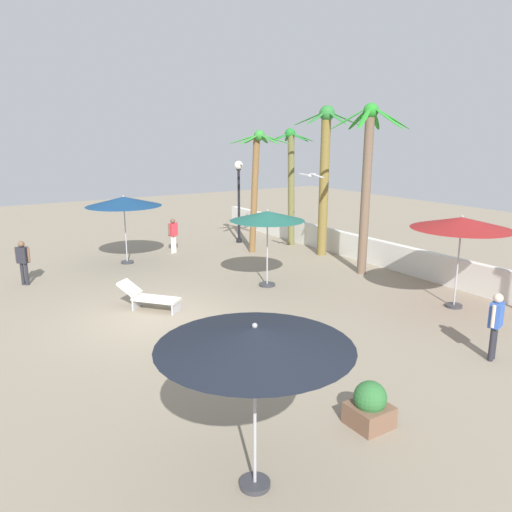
% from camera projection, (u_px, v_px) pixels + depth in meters
% --- Properties ---
extents(ground_plane, '(56.00, 56.00, 0.00)m').
position_uv_depth(ground_plane, '(154.00, 319.00, 14.35)').
color(ground_plane, gray).
extents(boundary_wall, '(25.20, 0.30, 1.02)m').
position_uv_depth(boundary_wall, '(397.00, 257.00, 19.38)').
color(boundary_wall, silver).
rests_on(boundary_wall, ground_plane).
extents(patio_umbrella_0, '(2.82, 2.82, 2.60)m').
position_uv_depth(patio_umbrella_0, '(255.00, 338.00, 6.96)').
color(patio_umbrella_0, '#333338').
rests_on(patio_umbrella_0, ground_plane).
extents(patio_umbrella_1, '(2.93, 2.93, 2.83)m').
position_uv_depth(patio_umbrella_1, '(462.00, 224.00, 14.73)').
color(patio_umbrella_1, '#333338').
rests_on(patio_umbrella_1, ground_plane).
extents(patio_umbrella_2, '(3.00, 3.00, 2.78)m').
position_uv_depth(patio_umbrella_2, '(124.00, 202.00, 19.99)').
color(patio_umbrella_2, '#333338').
rests_on(patio_umbrella_2, ground_plane).
extents(patio_umbrella_3, '(2.53, 2.53, 2.68)m').
position_uv_depth(patio_umbrella_3, '(267.00, 217.00, 16.93)').
color(patio_umbrella_3, '#333338').
rests_on(patio_umbrella_3, ground_plane).
extents(palm_tree_0, '(2.62, 2.64, 6.30)m').
position_uv_depth(palm_tree_0, '(325.00, 168.00, 21.13)').
color(palm_tree_0, brown).
rests_on(palm_tree_0, ground_plane).
extents(palm_tree_1, '(2.82, 2.53, 6.21)m').
position_uv_depth(palm_tree_1, '(367.00, 173.00, 18.18)').
color(palm_tree_1, brown).
rests_on(palm_tree_1, ground_plane).
extents(palm_tree_2, '(2.21, 2.21, 5.42)m').
position_uv_depth(palm_tree_2, '(291.00, 175.00, 23.40)').
color(palm_tree_2, brown).
rests_on(palm_tree_2, ground_plane).
extents(palm_tree_3, '(2.54, 2.29, 5.32)m').
position_uv_depth(palm_tree_3, '(256.00, 178.00, 21.54)').
color(palm_tree_3, brown).
rests_on(palm_tree_3, ground_plane).
extents(lamp_post_1, '(0.40, 0.40, 3.93)m').
position_uv_depth(lamp_post_1, '(239.00, 190.00, 23.95)').
color(lamp_post_1, black).
rests_on(lamp_post_1, ground_plane).
extents(lounge_chair_0, '(1.78, 1.63, 0.83)m').
position_uv_depth(lounge_chair_0, '(149.00, 297.00, 15.03)').
color(lounge_chair_0, '#B7B7BC').
rests_on(lounge_chair_0, ground_plane).
extents(guest_0, '(0.35, 0.53, 1.54)m').
position_uv_depth(guest_0, '(173.00, 232.00, 22.16)').
color(guest_0, silver).
rests_on(guest_0, ground_plane).
extents(guest_1, '(0.33, 0.54, 1.62)m').
position_uv_depth(guest_1, '(496.00, 320.00, 11.52)').
color(guest_1, '#26262D').
rests_on(guest_1, ground_plane).
extents(guest_2, '(0.42, 0.43, 1.57)m').
position_uv_depth(guest_2, '(23.00, 259.00, 17.38)').
color(guest_2, '#26262D').
rests_on(guest_2, ground_plane).
extents(seagull_0, '(1.22, 0.38, 0.15)m').
position_uv_depth(seagull_0, '(311.00, 175.00, 18.94)').
color(seagull_0, white).
extents(planter, '(0.70, 0.70, 0.85)m').
position_uv_depth(planter, '(370.00, 406.00, 9.01)').
color(planter, brown).
rests_on(planter, ground_plane).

